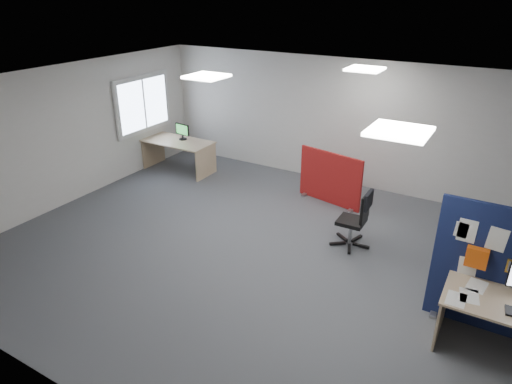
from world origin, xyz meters
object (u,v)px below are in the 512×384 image
at_px(red_divider, 330,179).
at_px(office_chair, 358,216).
at_px(monitor_second, 182,131).
at_px(second_desk, 179,148).

bearing_deg(red_divider, office_chair, -40.89).
relative_size(red_divider, office_chair, 1.38).
relative_size(red_divider, monitor_second, 3.40).
xyz_separation_m(red_divider, monitor_second, (-3.69, -0.00, 0.42)).
relative_size(monitor_second, office_chair, 0.41).
distance_m(second_desk, office_chair, 4.94).
distance_m(red_divider, monitor_second, 3.72).
xyz_separation_m(second_desk, office_chair, (4.77, -1.27, 0.02)).
distance_m(red_divider, office_chair, 1.73).
height_order(red_divider, office_chair, red_divider).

